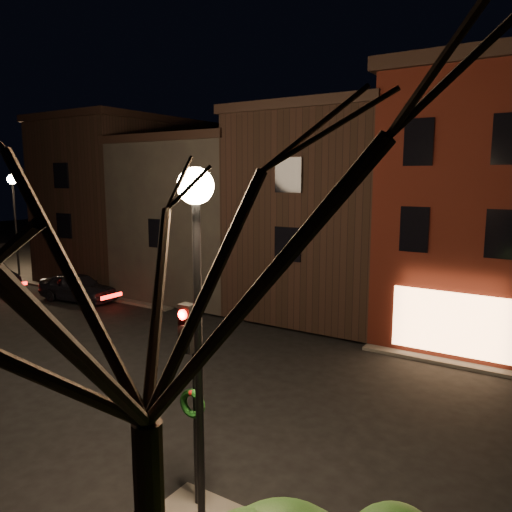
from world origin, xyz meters
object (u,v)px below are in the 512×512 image
Objects in this scene: traffic_signal at (191,374)px; parked_car_a at (78,287)px; street_lamp_near at (197,255)px; street_lamp_far at (14,197)px; bare_tree_right at (139,205)px.

traffic_signal reaches higher than parked_car_a.
street_lamp_near and street_lamp_far have the same top height.
traffic_signal is 4.87m from bare_tree_right.
street_lamp_near is 19.85m from parked_car_a.
street_lamp_near is at bearing -127.29° from parked_car_a.
street_lamp_near is 28.00m from street_lamp_far.
parked_car_a is at bearing -13.71° from street_lamp_far.
street_lamp_near is at bearing -25.83° from street_lamp_far.
parked_car_a is (-15.91, 9.59, -2.07)m from traffic_signal.
traffic_signal is 0.93× the size of parked_car_a.
street_lamp_far reaches higher than parked_car_a.
bare_tree_right reaches higher than street_lamp_far.
street_lamp_near is 1.00× the size of street_lamp_far.
street_lamp_near is 1.49× the size of parked_car_a.
parked_car_a is (-16.51, 10.08, -4.44)m from street_lamp_near.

